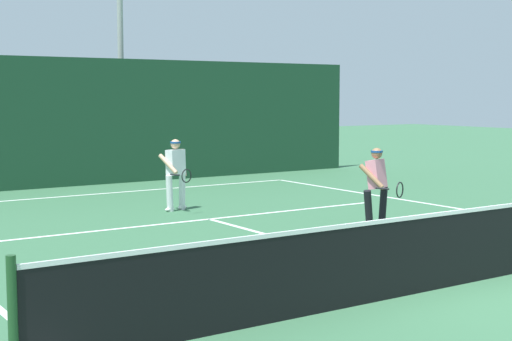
{
  "coord_description": "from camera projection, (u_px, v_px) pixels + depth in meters",
  "views": [
    {
      "loc": [
        -7.57,
        -6.62,
        2.5
      ],
      "look_at": [
        0.71,
        5.78,
        1.0
      ],
      "focal_mm": 52.97,
      "sensor_mm": 36.0,
      "label": 1
    }
  ],
  "objects": [
    {
      "name": "player_far",
      "position": [
        176.0,
        172.0,
        16.28
      ],
      "size": [
        0.66,
        0.9,
        1.55
      ],
      "rotation": [
        0.0,
        0.0,
        3.44
      ],
      "color": "silver",
      "rests_on": "ground_plane"
    },
    {
      "name": "light_pole",
      "position": [
        120.0,
        25.0,
        22.99
      ],
      "size": [
        0.55,
        0.44,
        7.56
      ],
      "color": "#9EA39E",
      "rests_on": "ground_plane"
    },
    {
      "name": "court_line_baseline_far",
      "position": [
        112.0,
        193.0,
        19.3
      ],
      "size": [
        10.57,
        0.1,
        0.01
      ],
      "primitive_type": "cube",
      "color": "white",
      "rests_on": "ground_plane"
    },
    {
      "name": "back_fence_windscreen",
      "position": [
        83.0,
        122.0,
        20.73
      ],
      "size": [
        18.22,
        0.12,
        3.51
      ],
      "primitive_type": "cube",
      "color": "#193F28",
      "rests_on": "ground_plane"
    },
    {
      "name": "court_line_service",
      "position": [
        209.0,
        219.0,
        15.21
      ],
      "size": [
        8.62,
        0.1,
        0.01
      ],
      "primitive_type": "cube",
      "color": "white",
      "rests_on": "ground_plane"
    },
    {
      "name": "ground_plane",
      "position": [
        455.0,
        286.0,
        9.91
      ],
      "size": [
        80.0,
        80.0,
        0.0
      ],
      "primitive_type": "plane",
      "color": "#346342"
    },
    {
      "name": "tennis_ball",
      "position": [
        493.0,
        239.0,
        12.95
      ],
      "size": [
        0.07,
        0.07,
        0.07
      ],
      "primitive_type": "sphere",
      "color": "#D1E033",
      "rests_on": "ground_plane"
    },
    {
      "name": "player_near",
      "position": [
        377.0,
        185.0,
        14.06
      ],
      "size": [
        0.86,
        0.93,
        1.52
      ],
      "rotation": [
        0.0,
        0.0,
        3.52
      ],
      "color": "black",
      "rests_on": "ground_plane"
    },
    {
      "name": "court_line_centre",
      "position": [
        306.0,
        245.0,
        12.56
      ],
      "size": [
        0.1,
        6.4,
        0.01
      ],
      "primitive_type": "cube",
      "color": "white",
      "rests_on": "ground_plane"
    },
    {
      "name": "tennis_net",
      "position": [
        456.0,
        247.0,
        9.86
      ],
      "size": [
        11.58,
        0.09,
        1.09
      ],
      "color": "#1E4723",
      "rests_on": "ground_plane"
    }
  ]
}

